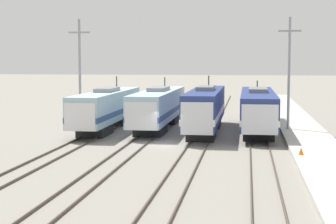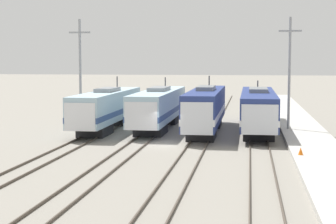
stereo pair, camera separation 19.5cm
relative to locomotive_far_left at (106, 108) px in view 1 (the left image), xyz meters
name	(u,v)px [view 1 (the left image)]	position (x,y,z in m)	size (l,w,h in m)	color
ground_plane	(168,145)	(7.13, -8.41, -2.06)	(400.00, 400.00, 0.00)	gray
rail_pair_far_left	(80,142)	(0.00, -8.41, -1.99)	(1.51, 120.00, 0.15)	#4C4238
rail_pair_center_left	(138,143)	(4.75, -8.41, -1.99)	(1.51, 120.00, 0.15)	#4C4238
rail_pair_center_right	(198,144)	(9.50, -8.41, -1.99)	(1.51, 120.00, 0.15)	#4C4238
rail_pair_far_right	(259,146)	(14.25, -8.41, -1.99)	(1.51, 120.00, 0.15)	#4C4238
locomotive_far_left	(106,108)	(0.00, 0.00, 0.00)	(2.84, 17.98, 4.97)	#232326
locomotive_center_left	(158,108)	(4.75, 1.45, 0.02)	(2.99, 18.48, 4.85)	#232326
locomotive_center_right	(205,109)	(9.50, -1.00, 0.13)	(2.74, 17.91, 5.10)	black
locomotive_far_right	(258,109)	(14.25, 0.62, 0.03)	(3.07, 19.54, 4.58)	black
catenary_tower_left	(80,71)	(-2.72, 0.70, 3.52)	(2.07, 0.24, 10.53)	gray
catenary_tower_right	(289,72)	(17.02, 0.70, 3.52)	(2.07, 0.24, 10.53)	gray
platform	(314,146)	(18.36, -8.41, -1.90)	(4.00, 120.00, 0.33)	#B7B5AD
traffic_cone	(301,151)	(16.90, -13.64, -1.48)	(0.36, 0.36, 0.50)	orange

